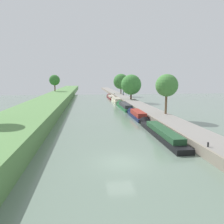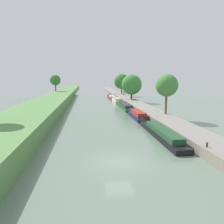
{
  "view_description": "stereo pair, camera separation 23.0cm",
  "coord_description": "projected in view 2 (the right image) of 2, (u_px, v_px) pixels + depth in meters",
  "views": [
    {
      "loc": [
        -2.98,
        -17.84,
        7.48
      ],
      "look_at": [
        1.96,
        22.27,
        1.0
      ],
      "focal_mm": 33.97,
      "sensor_mm": 36.0,
      "label": 1
    },
    {
      "loc": [
        -2.75,
        -17.87,
        7.48
      ],
      "look_at": [
        1.96,
        22.27,
        1.0
      ],
      "focal_mm": 33.97,
      "sensor_mm": 36.0,
      "label": 2
    }
  ],
  "objects": [
    {
      "name": "tree_leftbank_downstream",
      "position": [
        55.0,
        80.0,
        83.49
      ],
      "size": [
        4.15,
        4.15,
        6.48
      ],
      "color": "brown",
      "rests_on": "left_grassy_bank"
    },
    {
      "name": "mooring_bollard_far",
      "position": [
        115.0,
        94.0,
        85.08
      ],
      "size": [
        0.16,
        0.16,
        0.45
      ],
      "color": "black",
      "rests_on": "right_towpath"
    },
    {
      "name": "tree_rightbank_midfar",
      "position": [
        132.0,
        85.0,
        64.87
      ],
      "size": [
        6.19,
        6.19,
        7.55
      ],
      "color": "#4C3828",
      "rests_on": "right_towpath"
    },
    {
      "name": "narrowboat_green",
      "position": [
        124.0,
        106.0,
        53.38
      ],
      "size": [
        2.1,
        14.13,
        2.12
      ],
      "color": "#1E6033",
      "rests_on": "ground_plane"
    },
    {
      "name": "person_walking",
      "position": [
        124.0,
        93.0,
        79.91
      ],
      "size": [
        0.34,
        0.34,
        1.66
      ],
      "color": "#282D42",
      "rests_on": "right_towpath"
    },
    {
      "name": "ground_plane",
      "position": [
        119.0,
        162.0,
        19.03
      ],
      "size": [
        160.0,
        160.0,
        0.0
      ],
      "primitive_type": "plane",
      "color": "slate"
    },
    {
      "name": "tree_rightbank_midnear",
      "position": [
        167.0,
        86.0,
        37.65
      ],
      "size": [
        4.0,
        4.0,
        7.17
      ],
      "color": "brown",
      "rests_on": "right_towpath"
    },
    {
      "name": "narrowboat_cream",
      "position": [
        117.0,
        100.0,
        66.73
      ],
      "size": [
        2.17,
        10.32,
        2.06
      ],
      "color": "beige",
      "rests_on": "ground_plane"
    },
    {
      "name": "stone_quay",
      "position": [
        203.0,
        153.0,
        19.86
      ],
      "size": [
        0.25,
        260.0,
        1.09
      ],
      "color": "gray",
      "rests_on": "ground_plane"
    },
    {
      "name": "narrowboat_maroon",
      "position": [
        112.0,
        97.0,
        79.31
      ],
      "size": [
        2.15,
        13.65,
        2.04
      ],
      "color": "maroon",
      "rests_on": "ground_plane"
    },
    {
      "name": "tree_rightbank_far",
      "position": [
        122.0,
        82.0,
        86.94
      ],
      "size": [
        6.24,
        6.24,
        8.18
      ],
      "color": "#4C3828",
      "rests_on": "right_towpath"
    },
    {
      "name": "mooring_bollard_near",
      "position": [
        207.0,
        145.0,
        19.96
      ],
      "size": [
        0.16,
        0.16,
        0.45
      ],
      "color": "black",
      "rests_on": "right_towpath"
    },
    {
      "name": "narrowboat_black",
      "position": [
        159.0,
        132.0,
        27.82
      ],
      "size": [
        1.84,
        14.91,
        1.83
      ],
      "color": "black",
      "rests_on": "ground_plane"
    },
    {
      "name": "narrowboat_navy",
      "position": [
        137.0,
        114.0,
        40.75
      ],
      "size": [
        1.95,
        10.31,
        2.07
      ],
      "color": "#141E42",
      "rests_on": "ground_plane"
    }
  ]
}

